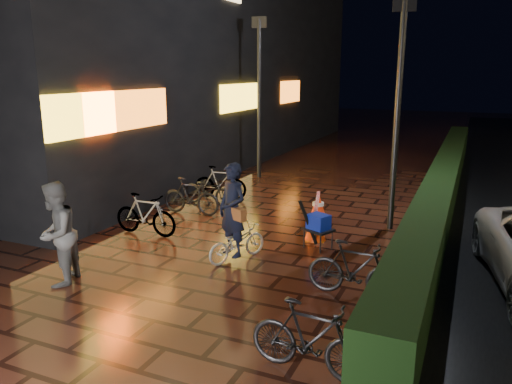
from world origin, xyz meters
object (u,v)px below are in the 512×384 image
at_px(bystander_person, 56,234).
at_px(cart_assembly, 318,224).
at_px(cyclist, 234,225).
at_px(traffic_barrier, 317,215).

xyz_separation_m(bystander_person, cart_assembly, (3.45, 3.38, -0.35)).
bearing_deg(cart_assembly, bystander_person, -135.59).
distance_m(bystander_person, cyclist, 3.08).
xyz_separation_m(bystander_person, cyclist, (2.23, 2.12, -0.18)).
height_order(bystander_person, traffic_barrier, bystander_person).
relative_size(bystander_person, cart_assembly, 1.72).
xyz_separation_m(cyclist, cart_assembly, (1.23, 1.26, -0.18)).
relative_size(cyclist, traffic_barrier, 1.06).
relative_size(bystander_person, traffic_barrier, 0.99).
bearing_deg(bystander_person, traffic_barrier, 126.07).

